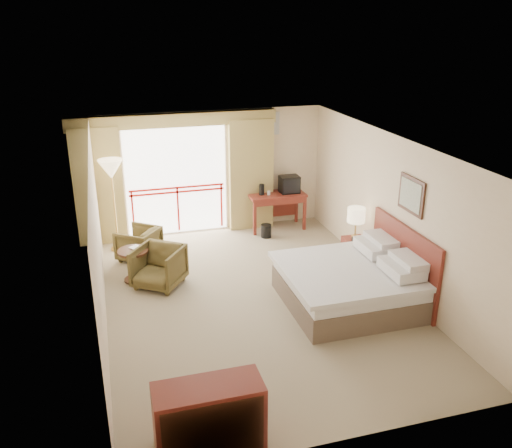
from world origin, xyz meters
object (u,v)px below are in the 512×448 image
object	(u,v)px
armchair_far	(140,259)
wastebasket	(266,231)
bed	(351,284)
dresser	(209,417)
nightstand	(355,253)
table_lamp	(356,216)
desk	(276,200)
tv	(289,184)
armchair_near	(160,285)
floor_lamp	(111,173)
side_table	(134,260)

from	to	relation	value
armchair_far	wastebasket	bearing A→B (deg)	136.33
bed	dresser	bearing A→B (deg)	-139.02
bed	nightstand	bearing A→B (deg)	61.44
table_lamp	wastebasket	world-z (taller)	table_lamp
desk	dresser	xyz separation A→B (m)	(-2.83, -6.30, -0.25)
table_lamp	wastebasket	distance (m)	2.41
tv	armchair_near	distance (m)	3.99
wastebasket	armchair_far	size ratio (longest dim) A/B	0.40
bed	floor_lamp	distance (m)	5.20
dresser	armchair_near	bearing A→B (deg)	94.22
armchair_far	nightstand	bearing A→B (deg)	107.07
wastebasket	armchair_near	size ratio (longest dim) A/B	0.35
armchair_near	side_table	distance (m)	0.67
table_lamp	desk	size ratio (longest dim) A/B	0.47
tv	side_table	distance (m)	4.10
table_lamp	tv	distance (m)	2.39
desk	dresser	distance (m)	6.91
table_lamp	desk	distance (m)	2.56
desk	armchair_near	world-z (taller)	desk
wastebasket	desk	bearing A→B (deg)	53.46
armchair_near	side_table	world-z (taller)	side_table
nightstand	armchair_far	bearing A→B (deg)	160.69
table_lamp	desk	bearing A→B (deg)	108.86
table_lamp	side_table	bearing A→B (deg)	172.61
wastebasket	armchair_near	distance (m)	3.04
bed	armchair_near	xyz separation A→B (m)	(-3.03, 1.56, -0.38)
armchair_near	tv	bearing A→B (deg)	68.44
nightstand	dresser	distance (m)	5.31
tv	side_table	bearing A→B (deg)	-154.51
floor_lamp	table_lamp	bearing A→B (deg)	-25.67
nightstand	armchair_near	bearing A→B (deg)	177.52
armchair_near	floor_lamp	bearing A→B (deg)	143.70
nightstand	side_table	xyz separation A→B (m)	(-4.15, 0.59, 0.13)
bed	table_lamp	world-z (taller)	table_lamp
bed	armchair_near	distance (m)	3.43
armchair_far	armchair_near	size ratio (longest dim) A/B	0.90
desk	side_table	world-z (taller)	desk
tv	wastebasket	world-z (taller)	tv
floor_lamp	side_table	bearing A→B (deg)	-81.80
nightstand	wastebasket	distance (m)	2.28
tv	dresser	distance (m)	7.01
bed	nightstand	world-z (taller)	bed
wastebasket	tv	bearing A→B (deg)	33.59
armchair_far	tv	bearing A→B (deg)	141.92
side_table	bed	bearing A→B (deg)	-28.75
armchair_near	wastebasket	bearing A→B (deg)	68.39
nightstand	armchair_far	size ratio (longest dim) A/B	0.79
armchair_far	side_table	size ratio (longest dim) A/B	1.21
tv	wastebasket	xyz separation A→B (m)	(-0.68, -0.45, -0.88)
armchair_far	floor_lamp	size ratio (longest dim) A/B	0.38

